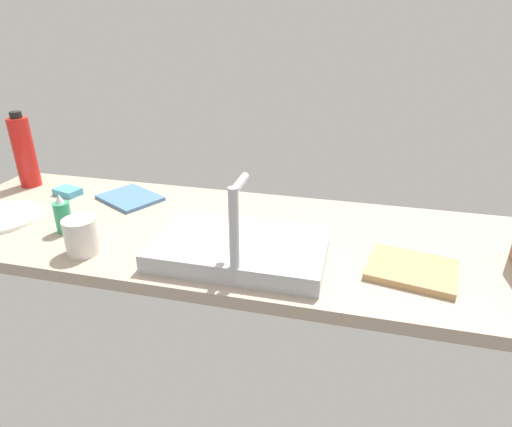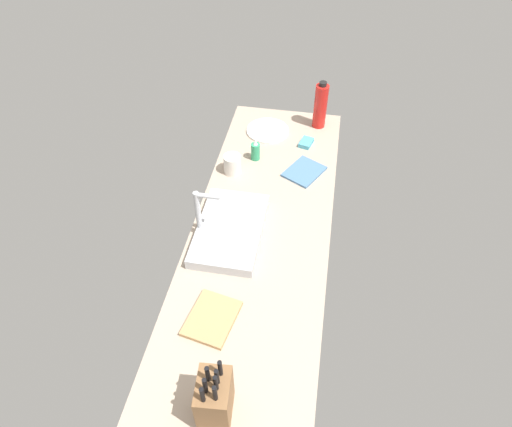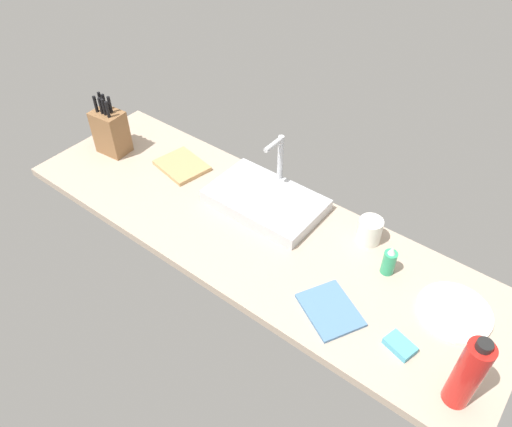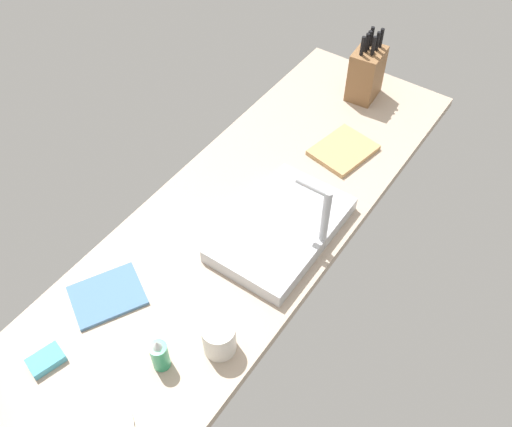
% 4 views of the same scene
% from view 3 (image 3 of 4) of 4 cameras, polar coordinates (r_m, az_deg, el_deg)
% --- Properties ---
extents(countertop_slab, '(1.98, 0.62, 0.04)m').
position_cam_3_polar(countertop_slab, '(1.87, -0.46, -1.97)').
color(countertop_slab, tan).
rests_on(countertop_slab, ground).
extents(sink_basin, '(0.45, 0.28, 0.05)m').
position_cam_3_polar(sink_basin, '(1.93, 1.11, 1.55)').
color(sink_basin, '#B7BABF').
rests_on(sink_basin, countertop_slab).
extents(faucet, '(0.06, 0.11, 0.25)m').
position_cam_3_polar(faucet, '(1.94, 2.75, 6.27)').
color(faucet, '#B7BABF').
rests_on(faucet, countertop_slab).
extents(knife_block, '(0.14, 0.11, 0.27)m').
position_cam_3_polar(knife_block, '(2.27, -16.70, 9.24)').
color(knife_block, brown).
rests_on(knife_block, countertop_slab).
extents(cutting_board, '(0.24, 0.21, 0.02)m').
position_cam_3_polar(cutting_board, '(2.16, -8.70, 5.59)').
color(cutting_board, tan).
rests_on(cutting_board, countertop_slab).
extents(soap_bottle, '(0.05, 0.05, 0.12)m').
position_cam_3_polar(soap_bottle, '(1.73, 15.37, -5.46)').
color(soap_bottle, '#2D9966').
rests_on(soap_bottle, countertop_slab).
extents(water_bottle, '(0.07, 0.07, 0.28)m').
position_cam_3_polar(water_bottle, '(1.44, 23.64, -16.87)').
color(water_bottle, red).
rests_on(water_bottle, countertop_slab).
extents(dinner_plate, '(0.24, 0.24, 0.01)m').
position_cam_3_polar(dinner_plate, '(1.71, 22.27, -10.64)').
color(dinner_plate, white).
rests_on(dinner_plate, countertop_slab).
extents(dish_towel, '(0.25, 0.23, 0.01)m').
position_cam_3_polar(dish_towel, '(1.61, 8.71, -11.14)').
color(dish_towel, teal).
rests_on(dish_towel, countertop_slab).
extents(coffee_mug, '(0.09, 0.09, 0.10)m').
position_cam_3_polar(coffee_mug, '(1.82, 13.20, -1.97)').
color(coffee_mug, silver).
rests_on(coffee_mug, countertop_slab).
extents(dish_sponge, '(0.10, 0.08, 0.02)m').
position_cam_3_polar(dish_sponge, '(1.58, 16.55, -14.64)').
color(dish_sponge, '#4CA3BC').
rests_on(dish_sponge, countertop_slab).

